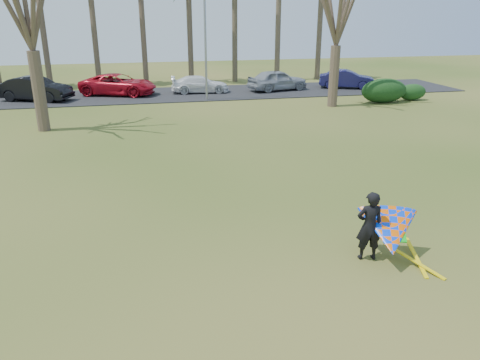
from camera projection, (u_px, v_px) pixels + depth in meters
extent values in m
plane|color=#234A10|center=(255.00, 240.00, 13.30)|extent=(100.00, 100.00, 0.00)
cube|color=black|center=(175.00, 94.00, 36.22)|extent=(46.00, 7.00, 0.06)
cylinder|color=#48392B|center=(43.00, 32.00, 38.15)|extent=(0.48, 0.48, 9.00)
cylinder|color=#483B2B|center=(94.00, 27.00, 38.85)|extent=(0.48, 0.48, 9.70)
cylinder|color=brown|center=(142.00, 22.00, 39.55)|extent=(0.48, 0.48, 10.40)
cylinder|color=#48382B|center=(190.00, 31.00, 40.61)|extent=(0.48, 0.48, 9.00)
cylinder|color=#4D3F2E|center=(235.00, 26.00, 41.31)|extent=(0.48, 0.48, 9.70)
cylinder|color=brown|center=(278.00, 22.00, 42.01)|extent=(0.48, 0.48, 10.40)
cylinder|color=#4C3F2D|center=(320.00, 29.00, 43.07)|extent=(0.48, 0.48, 9.00)
cylinder|color=#453829|center=(39.00, 92.00, 24.70)|extent=(0.64, 0.64, 4.20)
cylinder|color=brown|center=(334.00, 76.00, 31.18)|extent=(0.64, 0.64, 3.99)
cylinder|color=gray|center=(205.00, 43.00, 32.52)|extent=(0.16, 0.16, 8.00)
ellipsoid|color=#123312|center=(384.00, 91.00, 32.80)|extent=(3.38, 1.53, 1.69)
ellipsoid|color=#143814|center=(412.00, 92.00, 33.77)|extent=(2.11, 0.99, 1.17)
imported|color=black|center=(35.00, 89.00, 33.23)|extent=(5.41, 3.56, 1.68)
imported|color=#B10E1D|center=(118.00, 84.00, 35.53)|extent=(6.26, 4.50, 1.58)
imported|color=white|center=(200.00, 84.00, 36.57)|extent=(4.57, 2.12, 1.29)
imported|color=#969AA3|center=(277.00, 80.00, 37.55)|extent=(5.15, 3.00, 1.65)
imported|color=#181747|center=(347.00, 79.00, 38.66)|extent=(4.74, 3.22, 1.48)
imported|color=black|center=(369.00, 226.00, 11.99)|extent=(0.73, 0.53, 1.87)
cone|color=#053DFF|center=(390.00, 231.00, 11.88)|extent=(2.13, 2.39, 2.02)
cube|color=#0CBF19|center=(396.00, 234.00, 11.85)|extent=(0.62, 0.60, 0.24)
cube|color=yellow|center=(413.00, 265.00, 11.96)|extent=(0.85, 1.66, 0.28)
cube|color=yellow|center=(415.00, 260.00, 12.18)|extent=(0.56, 1.76, 0.22)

